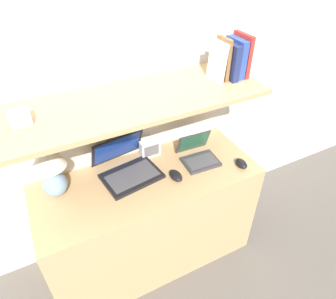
% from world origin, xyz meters
% --- Properties ---
extents(ground_plane, '(12.00, 12.00, 0.00)m').
position_xyz_m(ground_plane, '(0.00, 0.00, 0.00)').
color(ground_plane, '#56514C').
extents(wall_back, '(6.00, 0.05, 2.40)m').
position_xyz_m(wall_back, '(0.00, 0.61, 1.20)').
color(wall_back, silver).
rests_on(wall_back, ground_plane).
extents(desk, '(1.36, 0.55, 0.77)m').
position_xyz_m(desk, '(0.00, 0.27, 0.39)').
color(desk, tan).
rests_on(desk, ground_plane).
extents(back_riser, '(1.36, 0.04, 1.25)m').
position_xyz_m(back_riser, '(0.00, 0.57, 0.63)').
color(back_riser, silver).
rests_on(back_riser, ground_plane).
extents(shelf, '(1.36, 0.49, 0.03)m').
position_xyz_m(shelf, '(0.00, 0.34, 1.27)').
color(shelf, tan).
rests_on(shelf, back_riser).
extents(table_lamp, '(0.18, 0.18, 0.35)m').
position_xyz_m(table_lamp, '(-0.51, 0.38, 0.98)').
color(table_lamp, '#7593B2').
rests_on(table_lamp, desk).
extents(laptop_large, '(0.38, 0.37, 0.23)m').
position_xyz_m(laptop_large, '(-0.09, 0.37, 0.82)').
color(laptop_large, black).
rests_on(laptop_large, desk).
extents(laptop_small, '(0.23, 0.23, 0.17)m').
position_xyz_m(laptop_small, '(0.36, 0.28, 0.81)').
color(laptop_small, '#333338').
rests_on(laptop_small, desk).
extents(computer_mouse, '(0.07, 0.11, 0.04)m').
position_xyz_m(computer_mouse, '(0.15, 0.19, 0.79)').
color(computer_mouse, black).
rests_on(computer_mouse, desk).
extents(second_mouse, '(0.07, 0.10, 0.04)m').
position_xyz_m(second_mouse, '(0.57, 0.11, 0.79)').
color(second_mouse, black).
rests_on(second_mouse, desk).
extents(router_box, '(0.13, 0.06, 0.11)m').
position_xyz_m(router_box, '(0.10, 0.47, 0.83)').
color(router_box, white).
rests_on(router_box, desk).
extents(book_red, '(0.03, 0.16, 0.24)m').
position_xyz_m(book_red, '(0.64, 0.34, 1.40)').
color(book_red, '#A82823').
rests_on(book_red, shelf).
extents(book_blue, '(0.04, 0.16, 0.21)m').
position_xyz_m(book_blue, '(0.60, 0.34, 1.39)').
color(book_blue, '#284293').
rests_on(book_blue, shelf).
extents(book_navy, '(0.04, 0.18, 0.20)m').
position_xyz_m(book_navy, '(0.55, 0.34, 1.38)').
color(book_navy, navy).
rests_on(book_navy, shelf).
extents(book_brown, '(0.02, 0.12, 0.23)m').
position_xyz_m(book_brown, '(0.51, 0.34, 1.40)').
color(book_brown, brown).
rests_on(book_brown, shelf).
extents(book_white, '(0.05, 0.13, 0.22)m').
position_xyz_m(book_white, '(0.47, 0.34, 1.39)').
color(book_white, silver).
rests_on(book_white, shelf).
extents(shelf_gadget, '(0.09, 0.07, 0.06)m').
position_xyz_m(shelf_gadget, '(-0.56, 0.34, 1.31)').
color(shelf_gadget, '#99999E').
rests_on(shelf_gadget, shelf).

